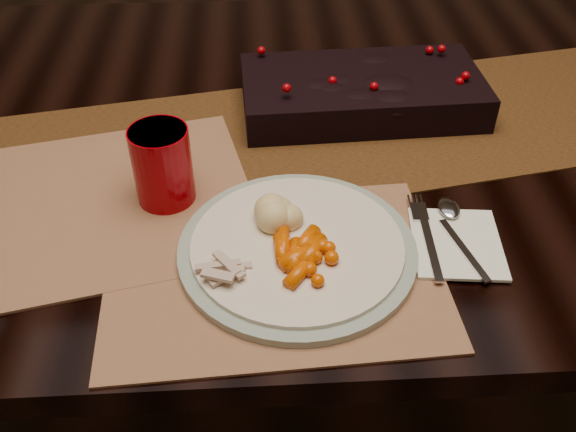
{
  "coord_description": "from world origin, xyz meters",
  "views": [
    {
      "loc": [
        -0.06,
        -0.89,
        1.32
      ],
      "look_at": [
        -0.03,
        -0.29,
        0.8
      ],
      "focal_mm": 40.0,
      "sensor_mm": 36.0,
      "label": 1
    }
  ],
  "objects": [
    {
      "name": "spoon",
      "position": [
        0.19,
        -0.3,
        0.76
      ],
      "size": [
        0.06,
        0.15,
        0.0
      ],
      "primitive_type": null,
      "rotation": [
        0.0,
        0.0,
        0.24
      ],
      "color": "silver",
      "rests_on": "napkin"
    },
    {
      "name": "napkin",
      "position": [
        0.19,
        -0.31,
        0.76
      ],
      "size": [
        0.12,
        0.14,
        0.0
      ],
      "primitive_type": "cube",
      "rotation": [
        0.0,
        0.0,
        -0.1
      ],
      "color": "white",
      "rests_on": "placemat_main"
    },
    {
      "name": "turkey_shreds",
      "position": [
        -0.11,
        -0.36,
        0.78
      ],
      "size": [
        0.08,
        0.07,
        0.02
      ],
      "primitive_type": null,
      "rotation": [
        0.0,
        0.0,
        -0.15
      ],
      "color": "#D3AD91",
      "rests_on": "dinner_plate"
    },
    {
      "name": "dinner_plate",
      "position": [
        -0.02,
        -0.31,
        0.76
      ],
      "size": [
        0.35,
        0.35,
        0.02
      ],
      "primitive_type": "cylinder",
      "rotation": [
        0.0,
        0.0,
        -0.17
      ],
      "color": "beige",
      "rests_on": "placemat_main"
    },
    {
      "name": "dining_table",
      "position": [
        0.0,
        0.0,
        0.38
      ],
      "size": [
        1.8,
        1.0,
        0.75
      ],
      "primitive_type": "cube",
      "color": "black",
      "rests_on": "floor"
    },
    {
      "name": "centerpiece",
      "position": [
        0.11,
        0.03,
        0.79
      ],
      "size": [
        0.4,
        0.22,
        0.08
      ],
      "primitive_type": null,
      "rotation": [
        0.0,
        0.0,
        0.04
      ],
      "color": "black",
      "rests_on": "table_runner"
    },
    {
      "name": "placemat_main",
      "position": [
        -0.05,
        -0.33,
        0.75
      ],
      "size": [
        0.42,
        0.32,
        0.0
      ],
      "primitive_type": "cube",
      "rotation": [
        0.0,
        0.0,
        0.05
      ],
      "color": "brown",
      "rests_on": "dining_table"
    },
    {
      "name": "table_runner",
      "position": [
        0.04,
        -0.04,
        0.75
      ],
      "size": [
        1.7,
        0.64,
        0.0
      ],
      "primitive_type": "cube",
      "rotation": [
        0.0,
        0.0,
        0.18
      ],
      "color": "black",
      "rests_on": "dining_table"
    },
    {
      "name": "floor",
      "position": [
        0.0,
        0.0,
        0.0
      ],
      "size": [
        5.0,
        5.0,
        0.0
      ],
      "primitive_type": "plane",
      "color": "black",
      "rests_on": "ground"
    },
    {
      "name": "red_cup",
      "position": [
        -0.19,
        -0.19,
        0.81
      ],
      "size": [
        0.09,
        0.09,
        0.11
      ],
      "primitive_type": "cylinder",
      "rotation": [
        0.0,
        0.0,
        -0.17
      ],
      "color": "#920007",
      "rests_on": "placemat_main"
    },
    {
      "name": "placemat_second",
      "position": [
        -0.31,
        -0.2,
        0.75
      ],
      "size": [
        0.53,
        0.44,
        0.0
      ],
      "primitive_type": "cube",
      "rotation": [
        0.0,
        0.0,
        0.22
      ],
      "color": "brown",
      "rests_on": "dining_table"
    },
    {
      "name": "mashed_potatoes",
      "position": [
        -0.03,
        -0.27,
        0.79
      ],
      "size": [
        0.1,
        0.09,
        0.04
      ],
      "primitive_type": null,
      "rotation": [
        0.0,
        0.0,
        0.37
      ],
      "color": "beige",
      "rests_on": "dinner_plate"
    },
    {
      "name": "fork",
      "position": [
        0.15,
        -0.3,
        0.76
      ],
      "size": [
        0.03,
        0.15,
        0.0
      ],
      "primitive_type": null,
      "rotation": [
        0.0,
        0.0,
        -0.05
      ],
      "color": "#B3B5CF",
      "rests_on": "napkin"
    },
    {
      "name": "baby_carrots",
      "position": [
        -0.01,
        -0.34,
        0.78
      ],
      "size": [
        0.1,
        0.09,
        0.02
      ],
      "primitive_type": null,
      "rotation": [
        0.0,
        0.0,
        0.05
      ],
      "color": "#D34B00",
      "rests_on": "dinner_plate"
    }
  ]
}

